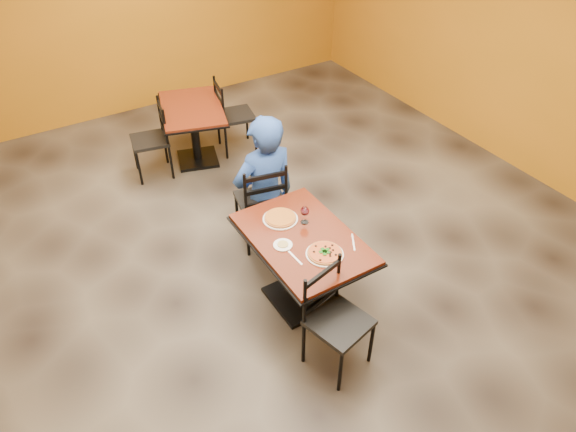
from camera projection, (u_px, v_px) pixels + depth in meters
floor at (274, 266)px, 5.25m from camera, size 7.00×8.00×0.01m
wall_back at (120, 5)px, 6.99m from camera, size 7.00×0.01×3.00m
wall_right at (550, 49)px, 5.75m from camera, size 0.01×8.00×3.00m
table_main at (303, 254)px, 4.57m from camera, size 0.83×1.23×0.75m
table_second at (193, 122)px, 6.44m from camera, size 1.01×1.25×0.75m
chair_main_near at (339, 323)px, 4.08m from camera, size 0.51×0.51×0.94m
chair_main_far at (260, 201)px, 5.28m from camera, size 0.53×0.53×0.98m
chair_second_left at (150, 141)px, 6.26m from camera, size 0.49×0.49×0.92m
chair_second_right at (236, 115)px, 6.72m from camera, size 0.51×0.51×0.96m
diner at (264, 180)px, 5.21m from camera, size 0.69×0.46×1.40m
plate_main at (325, 254)px, 4.28m from camera, size 0.31×0.31×0.01m
pizza_main at (325, 253)px, 4.27m from camera, size 0.28×0.28×0.02m
plate_far at (280, 219)px, 4.63m from camera, size 0.31×0.31×0.01m
pizza_far at (280, 218)px, 4.62m from camera, size 0.28×0.28×0.02m
side_plate at (283, 245)px, 4.36m from camera, size 0.16×0.16×0.01m
dip at (283, 244)px, 4.36m from camera, size 0.09×0.09×0.01m
wine_glass at (305, 214)px, 4.55m from camera, size 0.08×0.08×0.18m
fork at (295, 258)px, 4.25m from camera, size 0.02×0.19×0.00m
knife at (353, 242)px, 4.40m from camera, size 0.12×0.19×0.00m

